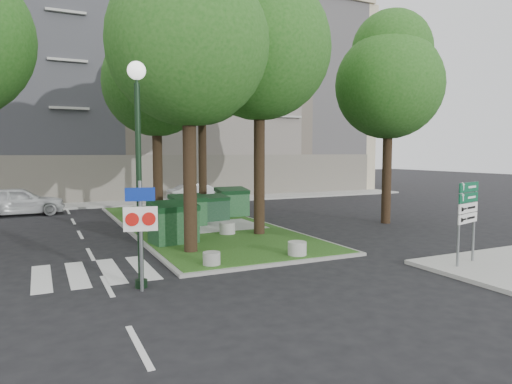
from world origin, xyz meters
TOP-DOWN VIEW (x-y plane):
  - ground at (0.00, 0.00)m, footprint 120.00×120.00m
  - median_island at (0.50, 8.00)m, footprint 6.00×16.00m
  - median_kerb at (0.50, 8.00)m, footprint 6.30×16.30m
  - building_sidewalk at (0.00, 18.50)m, footprint 42.00×3.00m
  - zebra_crossing at (-3.75, 1.50)m, footprint 5.00×3.00m
  - apartment_building at (0.00, 26.00)m, footprint 41.00×12.00m
  - tree_median_near_left at (-1.41, 2.56)m, footprint 5.20×5.20m
  - tree_median_near_right at (2.09, 4.56)m, footprint 5.60×5.60m
  - tree_median_mid at (-0.91, 9.06)m, footprint 4.80×4.80m
  - tree_median_far at (2.29, 12.06)m, footprint 5.80×5.80m
  - tree_street_right at (9.09, 5.06)m, footprint 5.00×5.00m
  - dumpster_a at (-1.62, 4.16)m, footprint 1.78×1.37m
  - dumpster_b at (-0.02, 7.63)m, footprint 1.60×1.19m
  - dumpster_c at (1.58, 8.64)m, footprint 1.49×1.17m
  - dumpster_d at (3.00, 9.75)m, footprint 1.59×1.12m
  - bollard_left at (-1.50, 0.50)m, footprint 0.51×0.51m
  - bollard_right at (1.39, 0.50)m, footprint 0.60×0.60m
  - bollard_mid at (0.81, 5.00)m, footprint 0.63×0.63m
  - litter_bin at (3.20, 11.88)m, footprint 0.41×0.41m
  - street_lamp at (-3.74, -0.50)m, footprint 0.44×0.44m
  - traffic_sign_pole at (-3.78, -0.81)m, footprint 0.80×0.21m
  - directional_sign at (5.29, -2.61)m, footprint 1.16×0.37m
  - car_white at (-6.99, 15.50)m, footprint 4.66×2.04m
  - car_silver at (3.50, 16.21)m, footprint 4.25×1.52m

SIDE VIEW (x-z plane):
  - ground at x=0.00m, z-range 0.00..0.00m
  - zebra_crossing at x=-3.75m, z-range 0.00..0.01m
  - median_kerb at x=0.50m, z-range 0.00..0.10m
  - median_island at x=0.50m, z-range 0.00..0.12m
  - building_sidewalk at x=0.00m, z-range 0.00..0.12m
  - bollard_left at x=-1.50m, z-range 0.12..0.49m
  - bollard_right at x=1.39m, z-range 0.12..0.55m
  - bollard_mid at x=0.81m, z-range 0.12..0.57m
  - litter_bin at x=3.20m, z-range 0.12..0.84m
  - car_silver at x=3.50m, z-range 0.00..1.39m
  - dumpster_c at x=1.58m, z-range 0.09..1.34m
  - car_white at x=-6.99m, z-range 0.00..1.56m
  - dumpster_b at x=-0.02m, z-range 0.09..1.50m
  - dumpster_d at x=3.00m, z-range 0.09..1.56m
  - dumpster_a at x=-1.62m, z-range 0.09..1.60m
  - directional_sign at x=5.29m, z-range 0.51..2.91m
  - traffic_sign_pole at x=-3.78m, z-range 0.38..3.09m
  - street_lamp at x=-3.74m, z-range 0.72..6.29m
  - tree_median_mid at x=-0.91m, z-range 1.98..11.97m
  - tree_street_right at x=9.09m, z-range 1.95..12.02m
  - tree_median_near_left at x=-1.41m, z-range 2.05..12.58m
  - tree_median_near_right at x=2.09m, z-range 2.26..13.72m
  - apartment_building at x=0.00m, z-range 0.00..16.00m
  - tree_median_far at x=2.29m, z-range 2.36..14.28m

